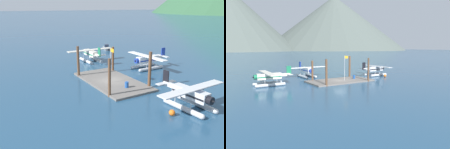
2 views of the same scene
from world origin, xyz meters
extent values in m
plane|color=navy|center=(0.00, 0.00, 0.00)|extent=(1200.00, 1200.00, 0.00)
cube|color=#66605B|center=(0.00, 0.00, 0.15)|extent=(14.69, 7.36, 0.30)
cylinder|color=brown|center=(-5.49, -3.50, 2.73)|extent=(0.44, 0.44, 5.47)
cylinder|color=brown|center=(5.39, -3.56, 2.71)|extent=(0.40, 0.40, 5.41)
cylinder|color=brown|center=(-5.28, 3.43, 2.39)|extent=(0.44, 0.44, 4.78)
cylinder|color=brown|center=(5.27, 3.58, 2.80)|extent=(0.48, 0.48, 5.59)
cylinder|color=silver|center=(0.83, -0.66, 3.11)|extent=(0.08, 0.08, 5.61)
cube|color=orange|center=(1.28, -0.66, 5.56)|extent=(0.90, 0.03, 0.56)
sphere|color=gold|center=(0.83, -0.66, 5.96)|extent=(0.10, 0.10, 0.10)
cylinder|color=#1E4C99|center=(4.15, 0.17, 0.74)|extent=(0.58, 0.58, 0.88)
torus|color=#1E4C99|center=(4.15, 0.17, 0.74)|extent=(0.62, 0.62, 0.04)
sphere|color=orange|center=(14.00, -0.28, 0.36)|extent=(0.72, 0.72, 0.72)
cylinder|color=#B7BABF|center=(13.52, 4.29, 0.32)|extent=(5.62, 0.83, 0.64)
sphere|color=#B7BABF|center=(16.32, 4.39, 0.32)|extent=(0.64, 0.64, 0.64)
cylinder|color=#B7BABF|center=(13.61, 1.79, 0.32)|extent=(5.62, 0.83, 0.64)
sphere|color=#B7BABF|center=(16.41, 1.89, 0.32)|extent=(0.64, 0.64, 0.64)
cylinder|color=#B7BABF|center=(14.72, 4.33, 0.99)|extent=(0.10, 0.10, 0.70)
cylinder|color=#B7BABF|center=(12.33, 4.25, 0.99)|extent=(0.10, 0.10, 0.70)
cylinder|color=#B7BABF|center=(14.81, 1.83, 0.99)|extent=(0.10, 0.10, 0.70)
cylinder|color=#B7BABF|center=(12.41, 1.75, 0.99)|extent=(0.10, 0.10, 0.70)
cube|color=silver|center=(13.57, 3.04, 1.94)|extent=(4.84, 1.40, 1.20)
cube|color=black|center=(13.57, 3.04, 1.84)|extent=(4.74, 1.42, 0.24)
cube|color=#283347|center=(14.65, 3.08, 2.27)|extent=(1.14, 1.09, 0.56)
cube|color=silver|center=(13.87, 3.05, 2.61)|extent=(1.76, 10.44, 0.14)
cylinder|color=black|center=(13.79, 5.25, 2.27)|extent=(0.10, 0.62, 0.84)
cylinder|color=black|center=(13.94, 0.85, 2.27)|extent=(0.10, 0.62, 0.84)
cylinder|color=black|center=(16.27, 3.13, 1.94)|extent=(0.63, 0.98, 0.96)
cone|color=black|center=(16.72, 3.15, 1.94)|extent=(0.36, 0.37, 0.36)
cube|color=silver|center=(10.32, 2.93, 2.04)|extent=(2.21, 0.52, 0.56)
cube|color=black|center=(9.42, 2.90, 2.89)|extent=(1.00, 0.15, 1.90)
cube|color=silver|center=(9.52, 2.90, 2.14)|extent=(0.91, 3.23, 0.10)
cylinder|color=#B7BABF|center=(-2.38, 10.52, 0.32)|extent=(0.76, 5.61, 0.64)
sphere|color=#B7BABF|center=(-2.32, 7.72, 0.32)|extent=(0.64, 0.64, 0.64)
cylinder|color=#B7BABF|center=(-4.88, 10.46, 0.32)|extent=(0.76, 5.61, 0.64)
sphere|color=#B7BABF|center=(-4.82, 7.66, 0.32)|extent=(0.64, 0.64, 0.64)
cylinder|color=#B7BABF|center=(-2.36, 9.32, 0.99)|extent=(0.10, 0.10, 0.70)
cylinder|color=#B7BABF|center=(-2.41, 11.72, 0.99)|extent=(0.10, 0.10, 0.70)
cylinder|color=#B7BABF|center=(-4.86, 9.26, 0.99)|extent=(0.10, 0.10, 0.70)
cylinder|color=#B7BABF|center=(-4.91, 11.66, 0.99)|extent=(0.10, 0.10, 0.70)
cube|color=white|center=(-3.63, 10.49, 1.94)|extent=(1.35, 4.83, 1.20)
cube|color=#1E389E|center=(-3.63, 10.49, 1.84)|extent=(1.36, 4.73, 0.24)
cube|color=#283347|center=(-3.61, 9.41, 2.27)|extent=(1.08, 1.12, 0.56)
cube|color=white|center=(-3.63, 10.19, 2.61)|extent=(10.43, 1.63, 0.14)
cylinder|color=#1E389E|center=(-1.43, 10.24, 2.27)|extent=(0.62, 0.09, 0.84)
cylinder|color=#1E389E|center=(-5.83, 10.14, 2.27)|extent=(0.62, 0.09, 0.84)
cylinder|color=#1E389E|center=(-3.57, 7.79, 1.94)|extent=(0.97, 0.62, 0.96)
cone|color=black|center=(-3.56, 7.34, 1.94)|extent=(0.37, 0.36, 0.36)
cube|color=white|center=(-3.71, 13.74, 2.04)|extent=(0.49, 2.21, 0.56)
cube|color=#1E389E|center=(-3.73, 14.64, 2.89)|extent=(0.14, 1.00, 1.90)
cube|color=white|center=(-3.72, 14.54, 2.14)|extent=(3.22, 0.87, 0.10)
cylinder|color=#B7BABF|center=(-14.96, 2.22, 0.32)|extent=(5.60, 0.67, 0.64)
sphere|color=#B7BABF|center=(-17.76, 2.23, 0.32)|extent=(0.64, 0.64, 0.64)
cylinder|color=#B7BABF|center=(-14.95, 4.72, 0.32)|extent=(5.60, 0.67, 0.64)
sphere|color=#B7BABF|center=(-17.75, 4.73, 0.32)|extent=(0.64, 0.64, 0.64)
cylinder|color=#B7BABF|center=(-16.16, 2.22, 0.99)|extent=(0.10, 0.10, 0.70)
cylinder|color=#B7BABF|center=(-13.76, 2.21, 0.99)|extent=(0.10, 0.10, 0.70)
cylinder|color=#B7BABF|center=(-16.15, 4.72, 0.99)|extent=(0.10, 0.10, 0.70)
cylinder|color=#B7BABF|center=(-13.75, 4.71, 0.99)|extent=(0.10, 0.10, 0.70)
cube|color=silver|center=(-14.95, 3.47, 1.94)|extent=(4.81, 1.26, 1.20)
cube|color=#196B47|center=(-14.95, 3.47, 1.84)|extent=(4.71, 1.28, 0.24)
cube|color=#283347|center=(-16.03, 3.47, 2.27)|extent=(1.11, 1.06, 0.56)
cube|color=silver|center=(-15.25, 3.47, 2.61)|extent=(1.45, 10.41, 0.14)
cylinder|color=#196B47|center=(-15.26, 1.27, 2.27)|extent=(0.08, 0.62, 0.84)
cylinder|color=#196B47|center=(-15.24, 5.67, 2.27)|extent=(0.08, 0.62, 0.84)
cylinder|color=#196B47|center=(-17.65, 3.48, 1.94)|extent=(0.60, 0.96, 0.96)
cone|color=black|center=(-18.10, 3.48, 1.94)|extent=(0.35, 0.36, 0.36)
cube|color=silver|center=(-11.70, 3.45, 2.04)|extent=(2.20, 0.45, 0.56)
cube|color=#196B47|center=(-10.80, 3.45, 2.89)|extent=(1.00, 0.13, 1.90)
cube|color=silver|center=(-10.90, 3.45, 2.14)|extent=(0.82, 3.20, 0.10)
cube|color=gray|center=(-26.12, 13.94, 0.35)|extent=(4.46, 2.69, 0.70)
sphere|color=gray|center=(-28.12, 14.57, 0.35)|extent=(0.70, 0.70, 0.70)
cube|color=#283347|center=(-26.41, 14.03, 1.10)|extent=(1.47, 1.41, 0.80)
cube|color=black|center=(-23.94, 13.25, 0.60)|extent=(0.41, 0.44, 0.80)
camera|label=1|loc=(31.11, -18.56, 12.10)|focal=37.01mm
camera|label=2|loc=(-25.49, -39.32, 7.80)|focal=33.20mm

